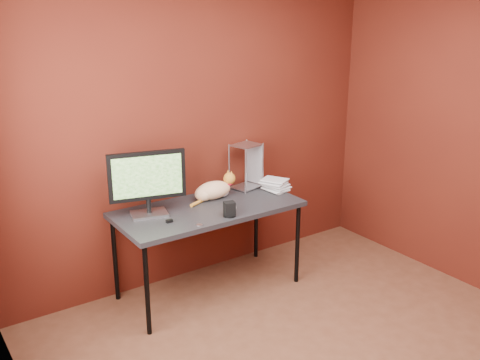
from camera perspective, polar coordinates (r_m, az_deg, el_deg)
room at (r=3.16m, az=11.71°, el=2.28°), size 3.52×3.52×2.61m
desk at (r=4.33m, az=-3.39°, el=-3.50°), size 1.50×0.70×0.75m
monitor at (r=4.11m, az=-9.85°, el=-0.02°), size 0.58×0.25×0.51m
cat at (r=4.47m, az=-2.83°, el=-1.06°), size 0.47×0.18×0.22m
skull_mug at (r=4.14m, az=-1.10°, el=-2.96°), size 0.11×0.11×0.10m
speaker at (r=4.10m, az=-1.13°, el=-3.17°), size 0.10×0.10×0.12m
book_stack at (r=4.52m, az=3.22°, el=5.23°), size 0.24×0.27×1.08m
wire_rack at (r=4.70m, az=0.65°, el=1.50°), size 0.27×0.24×0.40m
pocket_knife at (r=4.12m, az=-0.98°, el=-3.77°), size 0.07×0.03×0.01m
black_gadget at (r=4.03m, az=-7.55°, el=-4.36°), size 0.05×0.03×0.02m
washer at (r=3.96m, az=-4.34°, el=-4.79°), size 0.05×0.05×0.00m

